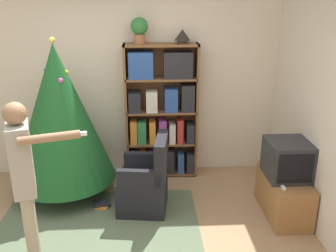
{
  "coord_description": "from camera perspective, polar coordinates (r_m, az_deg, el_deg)",
  "views": [
    {
      "loc": [
        0.39,
        -3.07,
        2.46
      ],
      "look_at": [
        0.6,
        0.88,
        1.05
      ],
      "focal_mm": 40.0,
      "sensor_mm": 36.0,
      "label": 1
    }
  ],
  "objects": [
    {
      "name": "area_rug",
      "position": [
        4.27,
        -10.82,
        -15.88
      ],
      "size": [
        2.25,
        1.82,
        0.01
      ],
      "color": "#56664C",
      "rests_on": "ground_plane"
    },
    {
      "name": "book_pile_near_tree",
      "position": [
        4.72,
        -10.03,
        -11.69
      ],
      "size": [
        0.22,
        0.17,
        0.06
      ],
      "color": "orange",
      "rests_on": "ground_plane"
    },
    {
      "name": "christmas_tree",
      "position": [
        4.73,
        -16.19,
        1.7
      ],
      "size": [
        1.28,
        1.28,
        1.99
      ],
      "color": "#4C3323",
      "rests_on": "ground_plane"
    },
    {
      "name": "game_remote",
      "position": [
        4.25,
        17.08,
        -8.84
      ],
      "size": [
        0.04,
        0.12,
        0.02
      ],
      "color": "white",
      "rests_on": "tv_stand"
    },
    {
      "name": "potted_plant",
      "position": [
        4.88,
        -4.39,
        14.6
      ],
      "size": [
        0.22,
        0.22,
        0.33
      ],
      "color": "#935B38",
      "rests_on": "bookshelf"
    },
    {
      "name": "armchair",
      "position": [
        4.49,
        -3.38,
        -8.83
      ],
      "size": [
        0.64,
        0.63,
        0.92
      ],
      "rotation": [
        0.0,
        0.0,
        -1.7
      ],
      "color": "black",
      "rests_on": "ground_plane"
    },
    {
      "name": "standing_person",
      "position": [
        3.46,
        -20.97,
        -7.23
      ],
      "size": [
        0.71,
        0.45,
        1.64
      ],
      "rotation": [
        0.0,
        0.0,
        -1.27
      ],
      "color": "#9E937F",
      "rests_on": "ground_plane"
    },
    {
      "name": "wall_back",
      "position": [
        5.22,
        -7.35,
        6.63
      ],
      "size": [
        8.0,
        0.1,
        2.6
      ],
      "color": "beige",
      "rests_on": "ground_plane"
    },
    {
      "name": "television",
      "position": [
        4.42,
        17.76,
        -4.86
      ],
      "size": [
        0.47,
        0.49,
        0.43
      ],
      "color": "#28282D",
      "rests_on": "tv_stand"
    },
    {
      "name": "bookshelf",
      "position": [
        5.1,
        -1.06,
        1.94
      ],
      "size": [
        0.98,
        0.28,
        1.85
      ],
      "color": "brown",
      "rests_on": "ground_plane"
    },
    {
      "name": "table_lamp",
      "position": [
        4.91,
        2.21,
        13.63
      ],
      "size": [
        0.2,
        0.2,
        0.18
      ],
      "color": "#473828",
      "rests_on": "bookshelf"
    },
    {
      "name": "tv_stand",
      "position": [
        4.62,
        17.17,
        -10.0
      ],
      "size": [
        0.42,
        0.87,
        0.48
      ],
      "color": "#996638",
      "rests_on": "ground_plane"
    }
  ]
}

